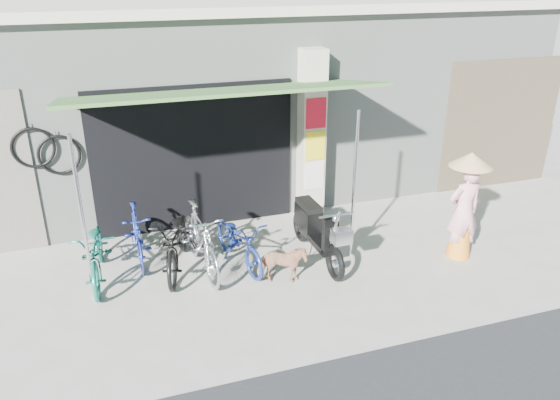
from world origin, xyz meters
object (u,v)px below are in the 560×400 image
object	(u,v)px
bike_blue	(137,235)
bike_black	(178,241)
bike_teal	(97,252)
bike_silver	(201,240)
bike_navy	(239,241)
nun	(464,206)
moped	(316,230)
street_dog	(282,264)

from	to	relation	value
bike_blue	bike_black	size ratio (longest dim) A/B	0.82
bike_teal	bike_silver	size ratio (longest dim) A/B	0.98
bike_silver	bike_teal	bearing A→B (deg)	165.26
bike_navy	nun	distance (m)	3.49
bike_blue	bike_navy	distance (m)	1.59
bike_blue	moped	size ratio (longest dim) A/B	0.78
street_dog	bike_black	bearing A→B (deg)	76.03
street_dog	moped	bearing A→B (deg)	-35.16
bike_silver	nun	world-z (taller)	nun
bike_blue	bike_black	distance (m)	0.73
bike_black	bike_silver	size ratio (longest dim) A/B	1.02
bike_blue	street_dog	bearing A→B (deg)	-35.21
bike_black	nun	world-z (taller)	nun
bike_navy	moped	xyz separation A→B (m)	(1.19, -0.17, 0.08)
bike_blue	nun	size ratio (longest dim) A/B	0.84
bike_blue	street_dog	size ratio (longest dim) A/B	2.04
bike_teal	nun	bearing A→B (deg)	-7.87
bike_black	bike_silver	distance (m)	0.36
bike_silver	street_dog	bearing A→B (deg)	-39.36
moped	street_dog	bearing A→B (deg)	-145.77
bike_teal	bike_black	world-z (taller)	bike_black
bike_silver	bike_navy	distance (m)	0.60
bike_teal	street_dog	size ratio (longest dim) A/B	2.39
bike_black	bike_silver	bearing A→B (deg)	-12.89
bike_blue	bike_navy	bearing A→B (deg)	-23.73
bike_silver	bike_blue	bearing A→B (deg)	138.18
bike_silver	moped	bearing A→B (deg)	-10.91
bike_silver	bike_black	bearing A→B (deg)	145.52
bike_teal	bike_silver	distance (m)	1.49
moped	bike_teal	bearing A→B (deg)	171.04
bike_teal	nun	xyz separation A→B (m)	(5.43, -1.04, 0.41)
moped	bike_navy	bearing A→B (deg)	169.88
bike_silver	nun	bearing A→B (deg)	-17.20
bike_silver	bike_navy	size ratio (longest dim) A/B	1.14
bike_navy	moped	distance (m)	1.20
bike_black	bike_navy	distance (m)	0.92
street_dog	nun	bearing A→B (deg)	-73.55
moped	nun	xyz separation A→B (m)	(2.18, -0.64, 0.38)
bike_navy	moped	bearing A→B (deg)	-19.88
bike_blue	moped	world-z (taller)	moped
bike_teal	street_dog	world-z (taller)	bike_teal
bike_blue	bike_silver	world-z (taller)	bike_silver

